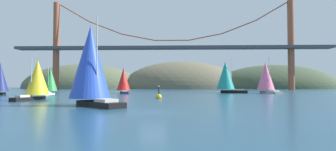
% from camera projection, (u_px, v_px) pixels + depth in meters
% --- Properties ---
extents(ground_plane, '(360.00, 360.00, 0.00)m').
position_uv_depth(ground_plane, '(153.00, 113.00, 25.76)').
color(ground_plane, navy).
extents(headland_left, '(73.11, 44.00, 29.16)m').
position_uv_depth(headland_left, '(83.00, 88.00, 162.47)').
color(headland_left, '#5B6647').
rests_on(headland_left, ground_plane).
extents(headland_right, '(73.87, 44.00, 27.80)m').
position_uv_depth(headland_right, '(274.00, 88.00, 158.61)').
color(headland_right, '#425138').
rests_on(headland_right, ground_plane).
extents(headland_center, '(72.03, 44.00, 32.23)m').
position_uv_depth(headland_center, '(181.00, 88.00, 160.46)').
color(headland_center, '#6B664C').
rests_on(headland_center, ground_plane).
extents(suspension_bridge, '(142.47, 6.00, 40.47)m').
position_uv_depth(suspension_bridge, '(172.00, 47.00, 121.27)').
color(suspension_bridge, brown).
rests_on(suspension_bridge, ground_plane).
extents(sailboat_yellow_sail, '(4.93, 7.01, 7.04)m').
position_uv_depth(sailboat_yellow_sail, '(37.00, 79.00, 45.17)').
color(sailboat_yellow_sail, black).
rests_on(sailboat_yellow_sail, ground_plane).
extents(sailboat_blue_spinnaker, '(9.15, 9.16, 11.17)m').
position_uv_depth(sailboat_blue_spinnaker, '(91.00, 64.00, 34.25)').
color(sailboat_blue_spinnaker, black).
rests_on(sailboat_blue_spinnaker, ground_plane).
extents(sailboat_green_sail, '(3.70, 6.65, 7.16)m').
position_uv_depth(sailboat_green_sail, '(50.00, 80.00, 68.26)').
color(sailboat_green_sail, white).
rests_on(sailboat_green_sail, ground_plane).
extents(sailboat_red_spinnaker, '(4.73, 7.04, 8.31)m').
position_uv_depth(sailboat_red_spinnaker, '(124.00, 80.00, 75.44)').
color(sailboat_red_spinnaker, '#191E4C').
rests_on(sailboat_red_spinnaker, ground_plane).
extents(sailboat_teal_sail, '(9.75, 6.64, 10.62)m').
position_uv_depth(sailboat_teal_sail, '(226.00, 76.00, 80.14)').
color(sailboat_teal_sail, black).
rests_on(sailboat_teal_sail, ground_plane).
extents(sailboat_pink_spinnaker, '(6.09, 9.40, 10.58)m').
position_uv_depth(sailboat_pink_spinnaker, '(266.00, 77.00, 77.73)').
color(sailboat_pink_spinnaker, '#B7B2A8').
rests_on(sailboat_pink_spinnaker, ground_plane).
extents(channel_buoy, '(1.10, 1.10, 2.64)m').
position_uv_depth(channel_buoy, '(159.00, 96.00, 50.60)').
color(channel_buoy, gold).
rests_on(channel_buoy, ground_plane).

